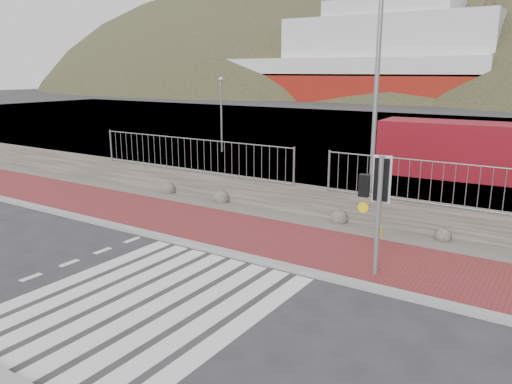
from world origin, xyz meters
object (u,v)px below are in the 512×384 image
Objects in this scene: traffic_signal_far at (378,190)px; shipping_container at (448,149)px; ferry at (347,65)px; streetlight at (382,69)px.

shipping_container is (-1.24, 12.37, -0.81)m from traffic_signal_far.
ferry is 65.37m from streetlight.
traffic_signal_far reaches higher than shipping_container.
ferry is 6.23× the size of streetlight.
streetlight reaches higher than shipping_container.
streetlight is 8.63m from shipping_container.
ferry reaches higher than shipping_container.
ferry is 8.89× the size of shipping_container.
shipping_container is at bearing -90.59° from traffic_signal_far.
streetlight reaches higher than traffic_signal_far.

